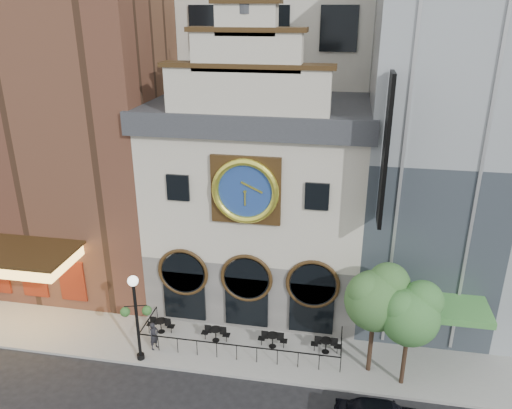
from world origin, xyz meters
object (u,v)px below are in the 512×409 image
at_px(lamppost, 136,309).
at_px(tree_right, 411,312).
at_px(bistro_2, 273,339).
at_px(bistro_0, 161,325).
at_px(bistro_3, 326,345).
at_px(pedestrian, 154,336).
at_px(tree_left, 377,296).
at_px(bistro_1, 216,333).

height_order(lamppost, tree_right, tree_right).
bearing_deg(bistro_2, tree_right, -13.22).
xyz_separation_m(bistro_0, lamppost, (-0.24, -2.36, 2.57)).
height_order(bistro_3, lamppost, lamppost).
distance_m(bistro_2, tree_right, 7.68).
relative_size(pedestrian, tree_left, 0.27).
distance_m(bistro_1, tree_right, 10.50).
bearing_deg(bistro_2, pedestrian, -168.46).
bearing_deg(bistro_3, tree_right, -22.91).
bearing_deg(lamppost, tree_right, -13.98).
bearing_deg(tree_left, bistro_3, 157.28).
height_order(pedestrian, lamppost, lamppost).
height_order(bistro_0, bistro_2, same).
bearing_deg(lamppost, tree_left, -10.37).
distance_m(bistro_1, lamppost, 4.82).
bearing_deg(bistro_2, tree_left, -9.97).
xyz_separation_m(bistro_0, bistro_1, (3.22, -0.20, 0.00)).
xyz_separation_m(bistro_3, tree_left, (2.24, -0.94, 3.83)).
xyz_separation_m(bistro_0, bistro_2, (6.36, -0.16, 0.00)).
relative_size(bistro_2, pedestrian, 1.00).
height_order(bistro_2, bistro_3, same).
bearing_deg(bistro_0, lamppost, -95.83).
xyz_separation_m(bistro_2, pedestrian, (-6.19, -1.26, 0.33)).
xyz_separation_m(pedestrian, tree_right, (12.82, -0.30, 3.21)).
bearing_deg(bistro_2, bistro_0, 178.53).
relative_size(bistro_2, bistro_3, 1.00).
distance_m(bistro_3, lamppost, 10.03).
bearing_deg(bistro_3, bistro_0, 179.27).
bearing_deg(tree_left, lamppost, -173.62).
relative_size(bistro_0, tree_left, 0.27).
distance_m(tree_left, tree_right, 1.72).
bearing_deg(pedestrian, bistro_3, -58.31).
xyz_separation_m(bistro_0, pedestrian, (0.17, -1.43, 0.33)).
xyz_separation_m(lamppost, tree_right, (13.23, 0.64, 0.97)).
distance_m(bistro_0, pedestrian, 1.47).
xyz_separation_m(bistro_0, tree_right, (12.99, -1.72, 3.54)).
xyz_separation_m(tree_left, tree_right, (1.55, -0.67, -0.29)).
height_order(bistro_2, tree_left, tree_left).
xyz_separation_m(bistro_3, pedestrian, (-9.02, -1.31, 0.33)).
relative_size(bistro_3, tree_right, 0.29).
bearing_deg(bistro_2, bistro_1, -179.26).
relative_size(bistro_2, lamppost, 0.32).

